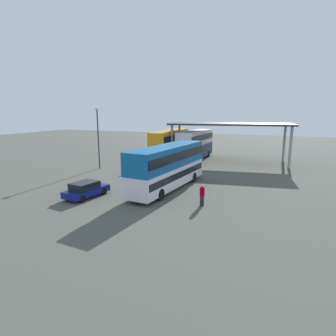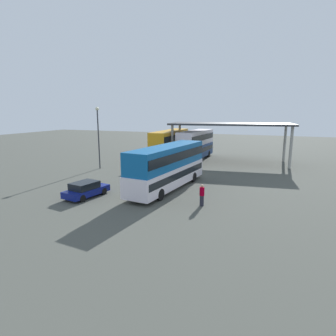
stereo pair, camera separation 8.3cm
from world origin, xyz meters
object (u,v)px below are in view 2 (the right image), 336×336
parked_hatchback (86,189)px  double_decker_near_canopy (170,143)px  lamppost_tall (98,130)px  double_decker_main (168,165)px  double_decker_mid_row (196,144)px  pedestrian_waiting (202,195)px

parked_hatchback → double_decker_near_canopy: bearing=10.2°
lamppost_tall → double_decker_main: bearing=-26.4°
parked_hatchback → lamppost_tall: lamppost_tall is taller
double_decker_near_canopy → double_decker_mid_row: bearing=-75.1°
double_decker_main → pedestrian_waiting: double_decker_main is taller
double_decker_mid_row → lamppost_tall: bearing=143.2°
double_decker_main → double_decker_mid_row: 17.15m
double_decker_main → pedestrian_waiting: 5.87m
parked_hatchback → double_decker_near_canopy: 21.13m
double_decker_main → double_decker_mid_row: (-2.05, 17.02, 0.13)m
parked_hatchback → lamppost_tall: (-6.08, 10.89, 4.23)m
lamppost_tall → double_decker_mid_row: bearing=49.3°
double_decker_mid_row → pedestrian_waiting: (6.33, -20.79, -1.52)m
parked_hatchback → pedestrian_waiting: pedestrian_waiting is taller
double_decker_main → double_decker_near_canopy: (-5.84, 15.97, 0.14)m
double_decker_near_canopy → lamppost_tall: (-5.86, -10.17, 2.51)m
parked_hatchback → double_decker_near_canopy: (-0.22, 21.06, 1.72)m
double_decker_near_canopy → lamppost_tall: lamppost_tall is taller
parked_hatchback → lamppost_tall: bearing=38.7°
double_decker_near_canopy → double_decker_main: bearing=-160.5°
double_decker_main → parked_hatchback: bearing=138.9°
double_decker_mid_row → pedestrian_waiting: 21.79m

